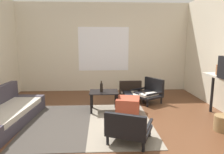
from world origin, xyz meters
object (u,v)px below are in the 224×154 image
(couch, at_px, (4,114))
(armchair_by_window, at_px, (131,92))
(armchair_corner, at_px, (149,91))
(glass_bottle, at_px, (101,87))
(clay_vase, at_px, (222,69))
(ottoman_orange, at_px, (128,106))
(armchair_striped_foreground, at_px, (128,128))
(wicker_basket, at_px, (223,123))
(coffee_table, at_px, (104,96))

(couch, relative_size, armchair_by_window, 3.31)
(armchair_corner, distance_m, glass_bottle, 1.41)
(armchair_corner, xyz_separation_m, clay_vase, (1.21, -1.10, 0.73))
(clay_vase, bearing_deg, armchair_by_window, 143.39)
(clay_vase, bearing_deg, couch, -178.13)
(ottoman_orange, height_order, clay_vase, clay_vase)
(armchair_striped_foreground, height_order, wicker_basket, armchair_striped_foreground)
(armchair_corner, bearing_deg, armchair_by_window, 164.02)
(armchair_striped_foreground, distance_m, ottoman_orange, 1.32)
(armchair_striped_foreground, height_order, ottoman_orange, armchair_striped_foreground)
(armchair_corner, xyz_separation_m, glass_bottle, (-1.23, -0.63, 0.27))
(armchair_by_window, height_order, clay_vase, clay_vase)
(clay_vase, xyz_separation_m, wicker_basket, (-0.31, -0.68, -0.87))
(armchair_by_window, relative_size, glass_bottle, 2.45)
(coffee_table, bearing_deg, armchair_striped_foreground, -76.92)
(glass_bottle, height_order, wicker_basket, glass_bottle)
(wicker_basket, bearing_deg, clay_vase, 65.61)
(coffee_table, relative_size, armchair_corner, 0.75)
(couch, height_order, armchair_striped_foreground, couch)
(armchair_striped_foreground, distance_m, clay_vase, 2.40)
(clay_vase, bearing_deg, armchair_corner, 137.70)
(armchair_corner, bearing_deg, glass_bottle, -152.70)
(armchair_by_window, bearing_deg, clay_vase, -36.61)
(couch, xyz_separation_m, armchair_striped_foreground, (2.27, -0.89, 0.05))
(couch, distance_m, armchair_by_window, 2.98)
(ottoman_orange, height_order, glass_bottle, glass_bottle)
(couch, height_order, wicker_basket, couch)
(coffee_table, relative_size, glass_bottle, 2.56)
(armchair_by_window, distance_m, clay_vase, 2.20)
(ottoman_orange, relative_size, wicker_basket, 1.60)
(coffee_table, xyz_separation_m, armchair_corner, (1.17, 0.61, -0.08))
(armchair_by_window, bearing_deg, coffee_table, -134.68)
(ottoman_orange, bearing_deg, armchair_corner, 51.17)
(wicker_basket, bearing_deg, armchair_corner, 116.76)
(glass_bottle, relative_size, wicker_basket, 0.82)
(armchair_corner, height_order, glass_bottle, glass_bottle)
(armchair_by_window, height_order, armchair_corner, armchair_corner)
(armchair_striped_foreground, xyz_separation_m, clay_vase, (2.03, 1.03, 0.76))
(coffee_table, height_order, armchair_by_window, armchair_by_window)
(armchair_by_window, xyz_separation_m, armchair_corner, (0.44, -0.13, 0.05))
(armchair_by_window, height_order, ottoman_orange, armchair_by_window)
(wicker_basket, bearing_deg, armchair_by_window, 125.08)
(ottoman_orange, distance_m, clay_vase, 2.06)
(wicker_basket, bearing_deg, glass_bottle, 151.66)
(armchair_corner, xyz_separation_m, ottoman_orange, (-0.66, -0.81, -0.10))
(ottoman_orange, bearing_deg, wicker_basket, -31.88)
(ottoman_orange, bearing_deg, couch, -170.11)
(clay_vase, bearing_deg, wicker_basket, -114.39)
(couch, bearing_deg, ottoman_orange, 9.89)
(clay_vase, height_order, wicker_basket, clay_vase)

